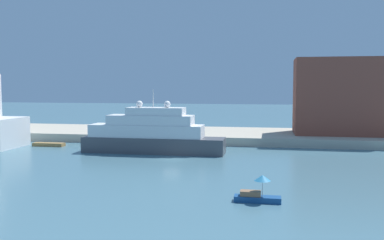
% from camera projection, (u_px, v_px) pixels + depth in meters
% --- Properties ---
extents(ground, '(400.00, 400.00, 0.00)m').
position_uv_depth(ground, '(172.00, 160.00, 65.31)').
color(ground, slate).
extents(quay_dock, '(110.00, 20.87, 1.66)m').
position_uv_depth(quay_dock, '(199.00, 135.00, 91.16)').
color(quay_dock, '#B7AD99').
rests_on(quay_dock, ground).
extents(large_yacht, '(24.52, 4.88, 10.87)m').
position_uv_depth(large_yacht, '(151.00, 134.00, 72.05)').
color(large_yacht, '#4C4C51').
rests_on(large_yacht, ground).
extents(small_motorboat, '(4.61, 1.62, 2.72)m').
position_uv_depth(small_motorboat, '(257.00, 193.00, 41.51)').
color(small_motorboat, navy).
rests_on(small_motorboat, ground).
extents(work_barge, '(6.04, 1.66, 0.65)m').
position_uv_depth(work_barge, '(49.00, 144.00, 79.97)').
color(work_barge, olive).
rests_on(work_barge, ground).
extents(harbor_building, '(19.00, 10.70, 15.39)m').
position_uv_depth(harbor_building, '(342.00, 96.00, 85.06)').
color(harbor_building, brown).
rests_on(harbor_building, quay_dock).
extents(parked_car, '(3.97, 1.82, 1.39)m').
position_uv_depth(parked_car, '(103.00, 129.00, 89.43)').
color(parked_car, '#B21E1E').
rests_on(parked_car, quay_dock).
extents(person_figure, '(0.36, 0.36, 1.71)m').
position_uv_depth(person_figure, '(123.00, 129.00, 87.42)').
color(person_figure, '#4C4C4C').
rests_on(person_figure, quay_dock).
extents(mooring_bollard, '(0.52, 0.52, 0.90)m').
position_uv_depth(mooring_bollard, '(184.00, 133.00, 82.60)').
color(mooring_bollard, black).
rests_on(mooring_bollard, quay_dock).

